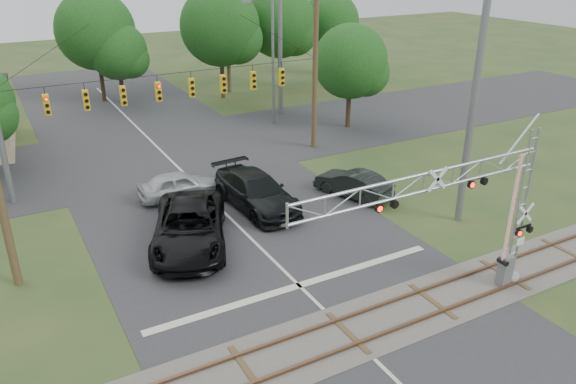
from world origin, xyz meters
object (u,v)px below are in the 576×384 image
pickup_black (189,227)px  car_dark (256,192)px  crossing_gantry (465,207)px  streetlight (271,55)px  sedan_silver (179,185)px  traffic_signal_span (189,80)px

pickup_black → car_dark: bearing=48.7°
crossing_gantry → car_dark: 12.26m
pickup_black → crossing_gantry: bearing=-29.1°
crossing_gantry → streetlight: size_ratio=1.16×
sedan_silver → streetlight: size_ratio=0.47×
car_dark → sedan_silver: size_ratio=1.41×
traffic_signal_span → crossing_gantry: bearing=-78.2°
streetlight → pickup_black: bearing=-128.2°
crossing_gantry → car_dark: size_ratio=1.74×
pickup_black → sedan_silver: pickup_black is taller
crossing_gantry → pickup_black: bearing=128.7°
traffic_signal_span → sedan_silver: (-2.22, -3.69, -4.85)m
pickup_black → sedan_silver: 5.60m
traffic_signal_span → car_dark: (0.92, -6.88, -4.69)m
crossing_gantry → traffic_signal_span: 18.81m
pickup_black → car_dark: (4.48, 2.24, -0.05)m
sedan_silver → streetlight: (10.91, 10.13, 4.52)m
crossing_gantry → pickup_black: size_ratio=1.58×
sedan_silver → streetlight: streetlight is taller
pickup_black → sedan_silver: bearing=98.3°
traffic_signal_span → car_dark: 8.38m
pickup_black → streetlight: bearing=74.0°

